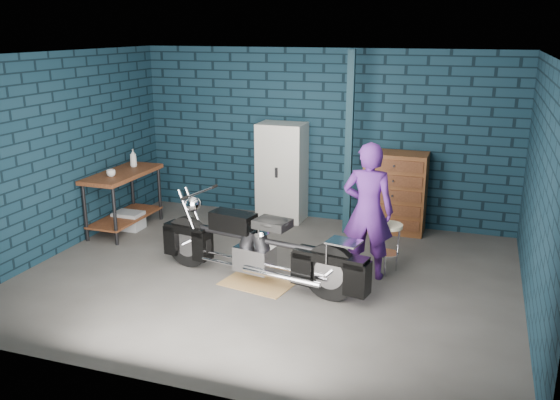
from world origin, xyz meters
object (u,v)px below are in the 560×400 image
Objects in this scene: motorcycle at (259,242)px; locker at (282,172)px; person at (368,211)px; workbench at (124,201)px; storage_bin at (129,220)px; shop_stool at (387,248)px; tool_chest at (395,193)px.

locker is at bearing 113.02° from motorcycle.
workbench is at bearing -9.62° from person.
storage_bin is at bearing -149.50° from locker.
workbench is at bearing -148.77° from locker.
shop_stool is (4.06, -0.35, -0.13)m from workbench.
person is at bearing 38.36° from motorcycle.
person is 2.51m from locker.
person is at bearing -92.12° from tool_chest.
motorcycle reaches higher than shop_stool.
motorcycle is 1.40× the size of person.
shop_stool is at bearing -4.98° from workbench.
motorcycle is (2.64, -1.17, 0.07)m from workbench.
workbench is 0.33m from storage_bin.
storage_bin is 0.35× the size of tool_chest.
workbench is at bearing -161.91° from tool_chest.
person is at bearing -140.32° from shop_stool.
person reaches higher than motorcycle.
storage_bin is at bearing -10.37° from person.
workbench is at bearing 166.54° from motorcycle.
person is at bearing -8.11° from workbench.
workbench is 4.07m from shop_stool.
workbench is 2.89m from motorcycle.
locker is 2.59m from shop_stool.
locker is at bearing 140.34° from shop_stool.
storage_bin is at bearing 165.50° from motorcycle.
motorcycle is at bearing -24.97° from storage_bin.
shop_stool is at bearing -141.83° from person.
person is 3.92m from storage_bin.
workbench is 0.59× the size of motorcycle.
shop_stool is (1.96, -1.63, -0.46)m from locker.
motorcycle is 5.55× the size of storage_bin.
locker reaches higher than tool_chest.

